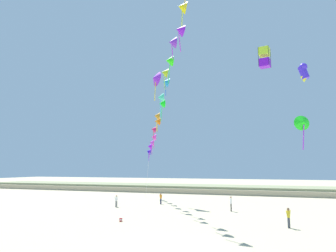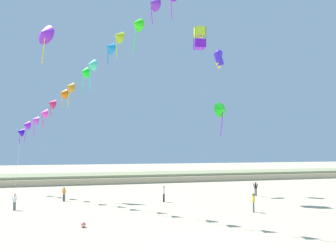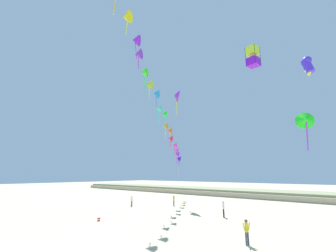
{
  "view_description": "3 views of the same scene",
  "coord_description": "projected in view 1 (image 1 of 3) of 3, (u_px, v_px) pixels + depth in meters",
  "views": [
    {
      "loc": [
        6.81,
        -18.67,
        5.06
      ],
      "look_at": [
        -3.19,
        9.98,
        9.3
      ],
      "focal_mm": 32.0,
      "sensor_mm": 36.0,
      "label": 1
    },
    {
      "loc": [
        -8.85,
        -18.99,
        5.55
      ],
      "look_at": [
        -0.13,
        9.48,
        7.56
      ],
      "focal_mm": 38.0,
      "sensor_mm": 36.0,
      "label": 2
    },
    {
      "loc": [
        14.46,
        -6.75,
        4.75
      ],
      "look_at": [
        -1.53,
        12.11,
        10.07
      ],
      "focal_mm": 24.0,
      "sensor_mm": 36.0,
      "label": 3
    }
  ],
  "objects": [
    {
      "name": "large_kite_low_lead",
      "position": [
        265.0,
        57.0,
        36.62
      ],
      "size": [
        1.45,
        1.45,
        2.45
      ],
      "color": "#6F14D3"
    },
    {
      "name": "large_kite_mid_trail",
      "position": [
        304.0,
        72.0,
        39.64
      ],
      "size": [
        1.59,
        1.25,
        2.64
      ],
      "color": "#442BE9"
    },
    {
      "name": "beach_ball",
      "position": [
        121.0,
        220.0,
        28.35
      ],
      "size": [
        0.36,
        0.36,
        0.36
      ],
      "color": "red",
      "rests_on": "ground"
    },
    {
      "name": "large_kite_high_solo",
      "position": [
        303.0,
        123.0,
        36.88
      ],
      "size": [
        2.04,
        1.3,
        4.35
      ],
      "color": "#1EEC20"
    },
    {
      "name": "large_kite_outer_drift",
      "position": [
        155.0,
        79.0,
        49.23
      ],
      "size": [
        2.77,
        2.72,
        5.06
      ],
      "color": "#912BDE"
    },
    {
      "name": "dune_ridge",
      "position": [
        239.0,
        190.0,
        60.24
      ],
      "size": [
        120.0,
        11.16,
        1.4
      ],
      "color": "tan",
      "rests_on": "ground"
    },
    {
      "name": "kite_banner_string",
      "position": [
        167.0,
        73.0,
        33.25
      ],
      "size": [
        20.92,
        37.7,
        24.05
      ],
      "color": "#260DC0"
    },
    {
      "name": "ground_plane",
      "position": [
        164.0,
        248.0,
        18.98
      ],
      "size": [
        240.0,
        240.0,
        0.0
      ],
      "primitive_type": "plane",
      "color": "#C1B28E"
    },
    {
      "name": "person_far_left",
      "position": [
        289.0,
        216.0,
        25.37
      ],
      "size": [
        0.42,
        0.52,
        1.68
      ],
      "color": "#474C56",
      "rests_on": "ground"
    },
    {
      "name": "person_near_left",
      "position": [
        231.0,
        203.0,
        35.07
      ],
      "size": [
        0.24,
        0.61,
        1.73
      ],
      "color": "black",
      "rests_on": "ground"
    },
    {
      "name": "person_near_right",
      "position": [
        116.0,
        200.0,
        38.93
      ],
      "size": [
        0.49,
        0.36,
        1.53
      ],
      "color": "#474C56",
      "rests_on": "ground"
    },
    {
      "name": "person_far_right",
      "position": [
        161.0,
        198.0,
        41.82
      ],
      "size": [
        0.51,
        0.3,
        1.52
      ],
      "color": "#282D4C",
      "rests_on": "ground"
    }
  ]
}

